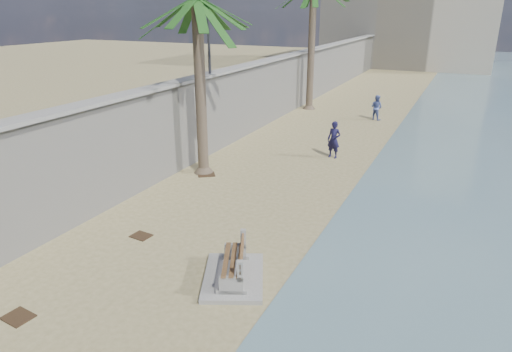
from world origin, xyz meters
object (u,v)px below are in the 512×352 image
(palm_mid, at_px, (197,1))
(person_b, at_px, (377,106))
(bench_far, at_px, (233,265))
(person_a, at_px, (334,137))

(palm_mid, height_order, person_b, palm_mid)
(bench_far, bearing_deg, palm_mid, 126.66)
(palm_mid, distance_m, person_a, 8.17)
(palm_mid, relative_size, person_b, 4.57)
(person_a, bearing_deg, person_b, 97.64)
(bench_far, height_order, person_b, person_b)
(person_a, distance_m, person_b, 8.27)
(person_b, bearing_deg, bench_far, 112.29)
(person_a, xyz_separation_m, person_b, (0.23, 8.27, -0.12))
(bench_far, distance_m, palm_mid, 10.09)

